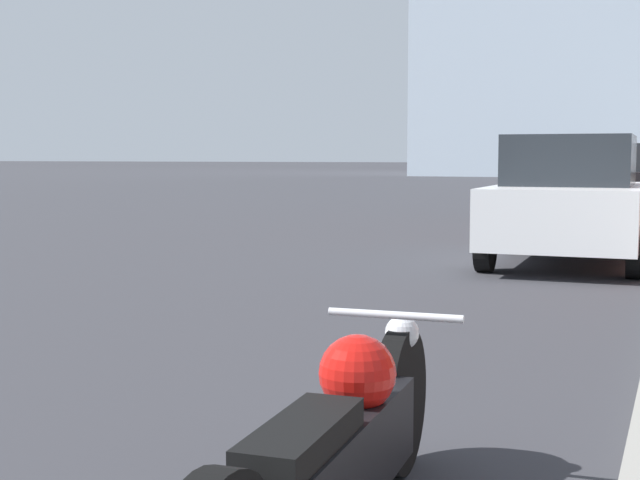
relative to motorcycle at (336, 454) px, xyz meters
The scene contains 3 objects.
motorcycle is the anchor object (origin of this frame).
parked_car_white 9.52m from the motorcycle, 91.95° to the left, with size 2.06×3.91×1.75m.
parked_car_black 19.86m from the motorcycle, 90.44° to the left, with size 2.19×4.57×1.77m.
Camera 1 is at (4.03, 2.01, 1.47)m, focal length 50.00 mm.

